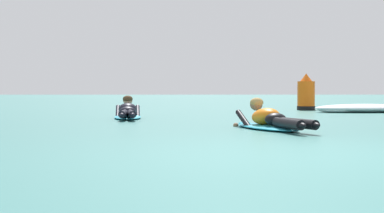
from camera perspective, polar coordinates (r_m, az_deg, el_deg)
The scene contains 5 objects.
ground_plane at distance 16.05m, azimuth 4.30°, elevation -0.69°, with size 120.00×120.00×0.00m, color #387A75.
surfer_near at distance 9.93m, azimuth 7.01°, elevation -1.29°, with size 1.12×2.56×0.54m.
surfer_far at distance 13.59m, azimuth -5.80°, elevation -0.52°, with size 0.74×2.60×0.53m.
whitewater_mid_left at distance 17.87m, azimuth 15.28°, elevation -0.17°, with size 2.81×1.28×0.23m.
channel_marker_buoy at distance 19.52m, azimuth 10.20°, elevation 1.00°, with size 0.55×0.55×1.11m.
Camera 1 is at (-1.41, -5.98, 0.63)m, focal length 59.42 mm.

